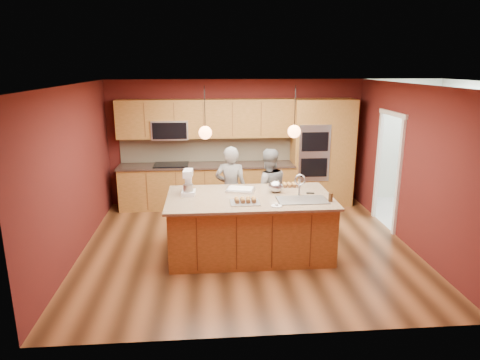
{
  "coord_description": "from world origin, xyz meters",
  "views": [
    {
      "loc": [
        -0.68,
        -6.72,
        3.01
      ],
      "look_at": [
        -0.13,
        -0.1,
        1.2
      ],
      "focal_mm": 32.0,
      "sensor_mm": 36.0,
      "label": 1
    }
  ],
  "objects": [
    {
      "name": "pendant_right",
      "position": [
        0.7,
        -0.25,
        2.0
      ],
      "size": [
        0.2,
        0.2,
        0.8
      ],
      "color": "black",
      "rests_on": "ceiling"
    },
    {
      "name": "pendant_left",
      "position": [
        -0.67,
        -0.25,
        2.0
      ],
      "size": [
        0.2,
        0.2,
        0.8
      ],
      "color": "black",
      "rests_on": "ceiling"
    },
    {
      "name": "cupcakes_left",
      "position": [
        -0.95,
        0.18,
        1.0
      ],
      "size": [
        0.16,
        0.16,
        0.07
      ],
      "primitive_type": null,
      "color": "#C1883F",
      "rests_on": "island"
    },
    {
      "name": "stand_mixer",
      "position": [
        -0.96,
        -0.05,
        1.14
      ],
      "size": [
        0.23,
        0.31,
        0.4
      ],
      "rotation": [
        0.0,
        0.0,
        -0.07
      ],
      "color": "white",
      "rests_on": "island"
    },
    {
      "name": "mixing_bowl",
      "position": [
        0.47,
        -0.05,
        1.06
      ],
      "size": [
        0.24,
        0.24,
        0.21
      ],
      "primitive_type": "ellipsoid",
      "color": "#B1B5B8",
      "rests_on": "island"
    },
    {
      "name": "wall_left",
      "position": [
        -2.75,
        0.0,
        1.35
      ],
      "size": [
        0.0,
        5.0,
        5.0
      ],
      "primitive_type": "plane",
      "rotation": [
        1.57,
        0.0,
        1.57
      ],
      "color": "#531916",
      "rests_on": "ground"
    },
    {
      "name": "sheet_cake",
      "position": [
        -0.1,
        0.08,
        0.99
      ],
      "size": [
        0.53,
        0.44,
        0.05
      ],
      "rotation": [
        0.0,
        0.0,
        -0.25
      ],
      "color": "silver",
      "rests_on": "island"
    },
    {
      "name": "cooling_rack",
      "position": [
        -0.09,
        -0.59,
        0.98
      ],
      "size": [
        0.44,
        0.32,
        0.02
      ],
      "primitive_type": "cube",
      "rotation": [
        0.0,
        0.0,
        0.0
      ],
      "color": "#B2B5B9",
      "rests_on": "island"
    },
    {
      "name": "person_left",
      "position": [
        -0.22,
        0.74,
        0.8
      ],
      "size": [
        0.65,
        0.5,
        1.6
      ],
      "primitive_type": "imported",
      "rotation": [
        0.0,
        0.0,
        2.93
      ],
      "color": "black",
      "rests_on": "floor"
    },
    {
      "name": "phone",
      "position": [
        1.02,
        -0.16,
        0.97
      ],
      "size": [
        0.14,
        0.09,
        0.01
      ],
      "primitive_type": "cube",
      "rotation": [
        0.0,
        0.0,
        -0.21
      ],
      "color": "black",
      "rests_on": "island"
    },
    {
      "name": "tumbler",
      "position": [
        1.23,
        -0.6,
        1.03
      ],
      "size": [
        0.07,
        0.07,
        0.13
      ],
      "primitive_type": "cylinder",
      "color": "#3D2411",
      "rests_on": "island"
    },
    {
      "name": "cupcakes_right",
      "position": [
        0.79,
        0.24,
        1.0
      ],
      "size": [
        0.33,
        0.16,
        0.07
      ],
      "primitive_type": null,
      "color": "#C1883F",
      "rests_on": "island"
    },
    {
      "name": "doorway_trim",
      "position": [
        2.73,
        0.8,
        1.05
      ],
      "size": [
        0.08,
        1.11,
        2.2
      ],
      "primitive_type": null,
      "color": "white",
      "rests_on": "wall_right"
    },
    {
      "name": "floor",
      "position": [
        0.0,
        0.0,
        0.0
      ],
      "size": [
        5.5,
        5.5,
        0.0
      ],
      "primitive_type": "plane",
      "color": "#3F2413",
      "rests_on": "ground"
    },
    {
      "name": "washer",
      "position": [
        4.21,
        0.84,
        0.51
      ],
      "size": [
        0.73,
        0.75,
        1.03
      ],
      "primitive_type": "cube",
      "rotation": [
        0.0,
        0.0,
        -0.16
      ],
      "color": "white",
      "rests_on": "floor"
    },
    {
      "name": "wall_back",
      "position": [
        0.0,
        2.5,
        1.35
      ],
      "size": [
        5.5,
        0.0,
        5.5
      ],
      "primitive_type": "plane",
      "rotation": [
        1.57,
        0.0,
        0.0
      ],
      "color": "#531916",
      "rests_on": "ground"
    },
    {
      "name": "cupcakes_rack",
      "position": [
        -0.09,
        -0.59,
        1.02
      ],
      "size": [
        0.35,
        0.17,
        0.08
      ],
      "primitive_type": null,
      "color": "#C1883F",
      "rests_on": "island"
    },
    {
      "name": "wall_front",
      "position": [
        0.0,
        -2.5,
        1.35
      ],
      "size": [
        5.5,
        0.0,
        5.5
      ],
      "primitive_type": "plane",
      "rotation": [
        -1.57,
        0.0,
        0.0
      ],
      "color": "#531916",
      "rests_on": "ground"
    },
    {
      "name": "plate",
      "position": [
        0.36,
        -0.78,
        0.98
      ],
      "size": [
        0.16,
        0.16,
        0.01
      ],
      "primitive_type": "cylinder",
      "color": "white",
      "rests_on": "island"
    },
    {
      "name": "cabinet_run",
      "position": [
        -0.68,
        2.25,
        0.98
      ],
      "size": [
        3.74,
        0.64,
        2.3
      ],
      "color": "brown",
      "rests_on": "floor"
    },
    {
      "name": "ceiling",
      "position": [
        0.0,
        0.0,
        2.7
      ],
      "size": [
        5.5,
        5.5,
        0.0
      ],
      "primitive_type": "plane",
      "rotation": [
        3.14,
        0.0,
        0.0
      ],
      "color": "silver",
      "rests_on": "ground"
    },
    {
      "name": "oven_column",
      "position": [
        1.85,
        2.19,
        1.15
      ],
      "size": [
        1.3,
        0.62,
        2.3
      ],
      "color": "brown",
      "rests_on": "floor"
    },
    {
      "name": "dryer",
      "position": [
        4.18,
        1.57,
        0.49
      ],
      "size": [
        0.62,
        0.64,
        0.98
      ],
      "primitive_type": "cube",
      "rotation": [
        0.0,
        0.0,
        -0.03
      ],
      "color": "white",
      "rests_on": "floor"
    },
    {
      "name": "island",
      "position": [
        0.03,
        -0.25,
        0.49
      ],
      "size": [
        2.63,
        1.47,
        1.35
      ],
      "color": "brown",
      "rests_on": "floor"
    },
    {
      "name": "wall_right",
      "position": [
        2.75,
        0.0,
        1.35
      ],
      "size": [
        0.0,
        5.0,
        5.0
      ],
      "primitive_type": "plane",
      "rotation": [
        1.57,
        0.0,
        -1.57
      ],
      "color": "#531916",
      "rests_on": "ground"
    },
    {
      "name": "laundry_room",
      "position": [
        4.35,
        1.2,
        1.95
      ],
      "size": [
        2.6,
        2.7,
        2.7
      ],
      "color": "beige",
      "rests_on": "ground"
    },
    {
      "name": "person_right",
      "position": [
        0.46,
        0.74,
        0.77
      ],
      "size": [
        0.79,
        0.64,
        1.54
      ],
      "primitive_type": "imported",
      "rotation": [
        0.0,
        0.0,
        3.21
      ],
      "color": "slate",
      "rests_on": "floor"
    }
  ]
}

